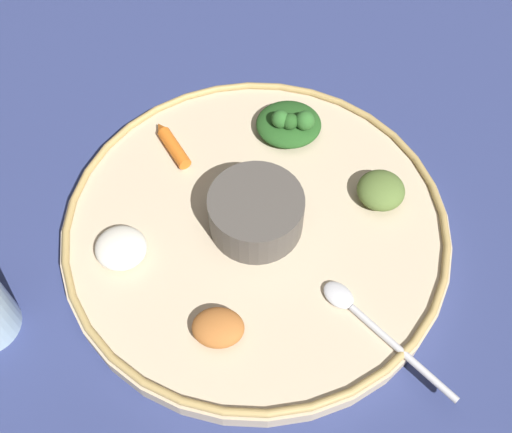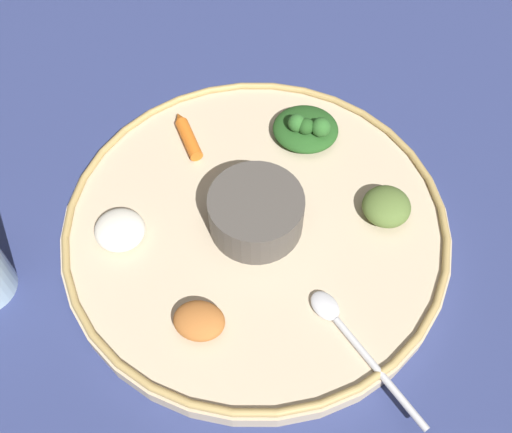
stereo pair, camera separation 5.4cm
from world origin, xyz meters
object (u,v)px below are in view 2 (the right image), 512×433
(spoon, at_px, (349,335))
(carrot_near_spoon, at_px, (187,135))
(greens_pile, at_px, (307,128))
(center_bowl, at_px, (256,211))

(spoon, height_order, carrot_near_spoon, carrot_near_spoon)
(greens_pile, bearing_deg, carrot_near_spoon, -4.02)
(center_bowl, height_order, spoon, center_bowl)
(center_bowl, relative_size, spoon, 0.67)
(greens_pile, relative_size, carrot_near_spoon, 1.26)
(greens_pile, bearing_deg, center_bowl, 58.65)
(center_bowl, bearing_deg, greens_pile, -121.35)
(carrot_near_spoon, bearing_deg, spoon, 119.24)
(greens_pile, height_order, carrot_near_spoon, greens_pile)
(spoon, xyz_separation_m, carrot_near_spoon, (0.14, -0.26, 0.00))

